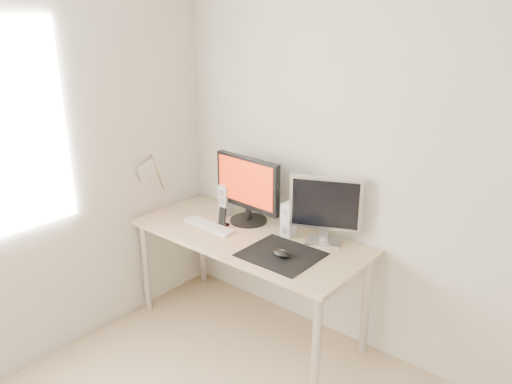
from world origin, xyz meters
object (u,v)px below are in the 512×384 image
Objects in this scene: second_monitor at (325,207)px; speaker_right at (288,220)px; keyboard at (209,226)px; desk at (248,245)px; main_monitor at (247,187)px; phone_dock at (222,220)px; mouse at (281,254)px; speaker_left at (226,200)px.

second_monitor is 1.91× the size of speaker_right.
second_monitor reaches higher than keyboard.
desk is 2.90× the size of main_monitor.
second_monitor is 3.34× the size of phone_dock.
second_monitor is at bearing 21.87° from keyboard.
second_monitor is (0.59, 0.06, -0.01)m from main_monitor.
keyboard is at bearing 175.59° from mouse.
keyboard is (-0.65, 0.05, -0.02)m from mouse.
speaker_left is (-0.21, 0.00, -0.14)m from main_monitor.
keyboard is (0.06, -0.24, -0.11)m from speaker_left.
second_monitor reaches higher than desk.
speaker_right is at bearing -1.33° from speaker_left.
desk is at bearing -145.79° from speaker_right.
speaker_right is 0.48m from phone_dock.
second_monitor is 0.27m from speaker_right.
desk is 3.68× the size of second_monitor.
phone_dock is (-0.23, -0.00, 0.12)m from desk.
keyboard is at bearing -155.93° from speaker_right.
main_monitor reaches higher than desk.
phone_dock is at bearing 53.01° from keyboard.
main_monitor reaches higher than second_monitor.
second_monitor is 0.81m from speaker_left.
mouse is 0.22× the size of main_monitor.
speaker_left is at bearing 104.71° from keyboard.
speaker_right is at bearing -163.18° from second_monitor.
desk is 7.04× the size of speaker_left.
desk is 3.77× the size of keyboard.
speaker_right is (-0.15, 0.27, 0.09)m from mouse.
desk is at bearing 14.98° from keyboard.
mouse is 0.08× the size of desk.
main_monitor is 1.30× the size of keyboard.
second_monitor reaches higher than phone_dock.
phone_dock is (0.12, -0.16, -0.07)m from speaker_left.
main_monitor is 1.27× the size of second_monitor.
main_monitor is at bearing 131.27° from desk.
keyboard is at bearing -121.57° from main_monitor.
desk is 0.31m from keyboard.
main_monitor is (-0.14, 0.16, 0.33)m from desk.
keyboard is (-0.50, -0.22, -0.11)m from speaker_right.
second_monitor reaches higher than mouse.
mouse is at bearing -22.01° from speaker_left.
speaker_right is 0.54× the size of keyboard.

